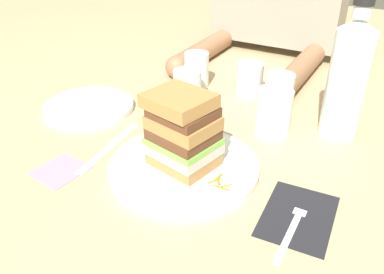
# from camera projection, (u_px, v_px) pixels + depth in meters

# --- Properties ---
(ground_plane) EXTENTS (3.00, 3.00, 0.00)m
(ground_plane) POSITION_uv_depth(u_px,v_px,m) (178.00, 172.00, 0.73)
(ground_plane) COLOR tan
(main_plate) EXTENTS (0.27, 0.27, 0.02)m
(main_plate) POSITION_uv_depth(u_px,v_px,m) (184.00, 167.00, 0.73)
(main_plate) COLOR white
(main_plate) RESTS_ON ground_plane
(sandwich) EXTENTS (0.13, 0.12, 0.14)m
(sandwich) POSITION_uv_depth(u_px,v_px,m) (183.00, 131.00, 0.69)
(sandwich) COLOR #A87A42
(sandwich) RESTS_ON main_plate
(carrot_shred_0) EXTENTS (0.02, 0.02, 0.00)m
(carrot_shred_0) POSITION_uv_depth(u_px,v_px,m) (159.00, 151.00, 0.76)
(carrot_shred_0) COLOR orange
(carrot_shred_0) RESTS_ON main_plate
(carrot_shred_1) EXTENTS (0.00, 0.03, 0.00)m
(carrot_shred_1) POSITION_uv_depth(u_px,v_px,m) (160.00, 143.00, 0.78)
(carrot_shred_1) COLOR orange
(carrot_shred_1) RESTS_ON main_plate
(carrot_shred_2) EXTENTS (0.02, 0.01, 0.00)m
(carrot_shred_2) POSITION_uv_depth(u_px,v_px,m) (149.00, 147.00, 0.77)
(carrot_shred_2) COLOR orange
(carrot_shred_2) RESTS_ON main_plate
(carrot_shred_3) EXTENTS (0.03, 0.01, 0.00)m
(carrot_shred_3) POSITION_uv_depth(u_px,v_px,m) (148.00, 143.00, 0.78)
(carrot_shred_3) COLOR orange
(carrot_shred_3) RESTS_ON main_plate
(carrot_shred_4) EXTENTS (0.01, 0.03, 0.00)m
(carrot_shred_4) POSITION_uv_depth(u_px,v_px,m) (154.00, 153.00, 0.75)
(carrot_shred_4) COLOR orange
(carrot_shred_4) RESTS_ON main_plate
(carrot_shred_5) EXTENTS (0.02, 0.00, 0.00)m
(carrot_shred_5) POSITION_uv_depth(u_px,v_px,m) (147.00, 149.00, 0.76)
(carrot_shred_5) COLOR orange
(carrot_shred_5) RESTS_ON main_plate
(carrot_shred_6) EXTENTS (0.01, 0.02, 0.00)m
(carrot_shred_6) POSITION_uv_depth(u_px,v_px,m) (154.00, 145.00, 0.77)
(carrot_shred_6) COLOR orange
(carrot_shred_6) RESTS_ON main_plate
(carrot_shred_7) EXTENTS (0.01, 0.02, 0.00)m
(carrot_shred_7) POSITION_uv_depth(u_px,v_px,m) (219.00, 177.00, 0.68)
(carrot_shred_7) COLOR orange
(carrot_shred_7) RESTS_ON main_plate
(carrot_shred_8) EXTENTS (0.02, 0.02, 0.00)m
(carrot_shred_8) POSITION_uv_depth(u_px,v_px,m) (225.00, 186.00, 0.66)
(carrot_shred_8) COLOR orange
(carrot_shred_8) RESTS_ON main_plate
(carrot_shred_9) EXTENTS (0.01, 0.02, 0.00)m
(carrot_shred_9) POSITION_uv_depth(u_px,v_px,m) (218.00, 182.00, 0.67)
(carrot_shred_9) COLOR orange
(carrot_shred_9) RESTS_ON main_plate
(carrot_shred_10) EXTENTS (0.02, 0.02, 0.00)m
(carrot_shred_10) POSITION_uv_depth(u_px,v_px,m) (214.00, 181.00, 0.67)
(carrot_shred_10) COLOR orange
(carrot_shred_10) RESTS_ON main_plate
(carrot_shred_11) EXTENTS (0.03, 0.00, 0.00)m
(carrot_shred_11) POSITION_uv_depth(u_px,v_px,m) (221.00, 188.00, 0.66)
(carrot_shred_11) COLOR orange
(carrot_shred_11) RESTS_ON main_plate
(napkin_dark) EXTENTS (0.11, 0.15, 0.00)m
(napkin_dark) POSITION_uv_depth(u_px,v_px,m) (298.00, 215.00, 0.63)
(napkin_dark) COLOR black
(napkin_dark) RESTS_ON ground_plane
(fork) EXTENTS (0.02, 0.17, 0.00)m
(fork) POSITION_uv_depth(u_px,v_px,m) (294.00, 223.00, 0.61)
(fork) COLOR silver
(fork) RESTS_ON napkin_dark
(knife) EXTENTS (0.04, 0.20, 0.00)m
(knife) POSITION_uv_depth(u_px,v_px,m) (107.00, 148.00, 0.79)
(knife) COLOR silver
(knife) RESTS_ON ground_plane
(juice_glass) EXTENTS (0.07, 0.07, 0.10)m
(juice_glass) POSITION_uv_depth(u_px,v_px,m) (273.00, 115.00, 0.82)
(juice_glass) COLOR white
(juice_glass) RESTS_ON ground_plane
(water_bottle) EXTENTS (0.08, 0.08, 0.28)m
(water_bottle) POSITION_uv_depth(u_px,v_px,m) (348.00, 78.00, 0.78)
(water_bottle) COLOR silver
(water_bottle) RESTS_ON ground_plane
(empty_tumbler_0) EXTENTS (0.07, 0.07, 0.08)m
(empty_tumbler_0) POSITION_uv_depth(u_px,v_px,m) (187.00, 86.00, 0.96)
(empty_tumbler_0) COLOR silver
(empty_tumbler_0) RESTS_ON ground_plane
(empty_tumbler_1) EXTENTS (0.06, 0.06, 0.09)m
(empty_tumbler_1) POSITION_uv_depth(u_px,v_px,m) (197.00, 70.00, 1.04)
(empty_tumbler_1) COLOR silver
(empty_tumbler_1) RESTS_ON ground_plane
(empty_tumbler_2) EXTENTS (0.07, 0.07, 0.08)m
(empty_tumbler_2) POSITION_uv_depth(u_px,v_px,m) (250.00, 79.00, 1.00)
(empty_tumbler_2) COLOR silver
(empty_tumbler_2) RESTS_ON ground_plane
(empty_tumbler_3) EXTENTS (0.07, 0.07, 0.09)m
(empty_tumbler_3) POSITION_uv_depth(u_px,v_px,m) (279.00, 93.00, 0.92)
(empty_tumbler_3) COLOR silver
(empty_tumbler_3) RESTS_ON ground_plane
(side_plate) EXTENTS (0.21, 0.21, 0.01)m
(side_plate) POSITION_uv_depth(u_px,v_px,m) (89.00, 107.00, 0.94)
(side_plate) COLOR white
(side_plate) RESTS_ON ground_plane
(napkin_pink) EXTENTS (0.09, 0.09, 0.00)m
(napkin_pink) POSITION_uv_depth(u_px,v_px,m) (60.00, 170.00, 0.73)
(napkin_pink) COLOR pink
(napkin_pink) RESTS_ON ground_plane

